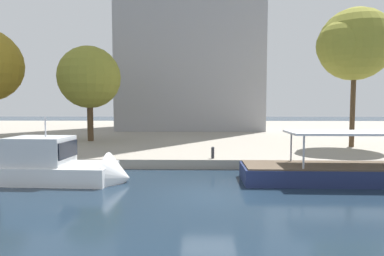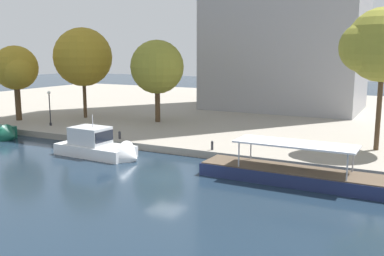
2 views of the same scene
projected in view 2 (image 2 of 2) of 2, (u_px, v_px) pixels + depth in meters
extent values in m
plane|color=#192838|center=(166.00, 177.00, 31.47)|extent=(220.00, 220.00, 0.00)
cube|color=gray|center=(291.00, 113.00, 60.79)|extent=(120.00, 55.00, 0.62)
cone|color=#14513D|center=(10.00, 136.00, 44.03)|extent=(1.21, 2.34, 2.33)
cube|color=white|center=(95.00, 153.00, 37.69)|extent=(7.03, 3.18, 1.40)
cone|color=white|center=(131.00, 158.00, 35.80)|extent=(1.31, 2.81, 2.76)
cube|color=silver|center=(90.00, 136.00, 37.69)|extent=(3.20, 2.45, 1.50)
cube|color=black|center=(101.00, 136.00, 37.09)|extent=(0.92, 2.21, 0.90)
cylinder|color=silver|center=(93.00, 121.00, 37.30)|extent=(0.08, 0.08, 1.08)
cube|color=navy|center=(294.00, 179.00, 30.04)|extent=(13.10, 3.09, 1.29)
cube|color=brown|center=(294.00, 169.00, 29.92)|extent=(12.84, 2.94, 0.08)
cylinder|color=#B2B2B7|center=(353.00, 159.00, 29.10)|extent=(0.10, 0.10, 1.69)
cylinder|color=#B2B2B7|center=(347.00, 167.00, 27.09)|extent=(0.10, 0.10, 1.69)
cylinder|color=#B2B2B7|center=(251.00, 148.00, 32.45)|extent=(0.10, 0.10, 1.69)
cylinder|color=#B2B2B7|center=(239.00, 155.00, 30.44)|extent=(0.10, 0.10, 1.69)
cube|color=silver|center=(295.00, 144.00, 29.61)|extent=(8.13, 2.79, 0.12)
cylinder|color=#2D2D33|center=(212.00, 146.00, 37.03)|extent=(0.21, 0.21, 0.62)
sphere|color=#2D2D33|center=(212.00, 142.00, 36.96)|extent=(0.23, 0.23, 0.23)
cylinder|color=#2D2D33|center=(120.00, 136.00, 41.69)|extent=(0.23, 0.23, 0.55)
sphere|color=#2D2D33|center=(120.00, 132.00, 41.63)|extent=(0.25, 0.25, 0.25)
cylinder|color=black|center=(50.00, 110.00, 48.84)|extent=(0.12, 0.12, 3.52)
sphere|color=white|center=(49.00, 93.00, 48.50)|extent=(0.35, 0.35, 0.35)
cylinder|color=black|center=(51.00, 124.00, 49.12)|extent=(0.26, 0.26, 0.30)
cylinder|color=#4C3823|center=(85.00, 98.00, 54.55)|extent=(0.43, 0.43, 4.80)
sphere|color=olive|center=(83.00, 57.00, 53.66)|extent=(7.12, 7.12, 7.12)
sphere|color=olive|center=(75.00, 62.00, 55.02)|extent=(4.01, 4.01, 4.01)
sphere|color=olive|center=(88.00, 56.00, 53.34)|extent=(3.77, 3.77, 3.77)
cylinder|color=#4C3823|center=(379.00, 112.00, 36.55)|extent=(0.41, 0.41, 6.46)
sphere|color=olive|center=(384.00, 45.00, 35.59)|extent=(6.06, 6.06, 6.06)
sphere|color=olive|center=(382.00, 42.00, 35.28)|extent=(2.85, 2.85, 2.85)
sphere|color=olive|center=(365.00, 47.00, 35.65)|extent=(4.12, 4.12, 4.12)
cylinder|color=#4C3823|center=(158.00, 104.00, 51.37)|extent=(0.60, 0.60, 4.08)
sphere|color=olive|center=(157.00, 67.00, 50.61)|extent=(6.18, 6.18, 6.18)
sphere|color=olive|center=(166.00, 64.00, 49.96)|extent=(3.32, 3.32, 3.32)
sphere|color=olive|center=(164.00, 61.00, 50.54)|extent=(2.84, 2.84, 2.84)
cylinder|color=#4C3823|center=(18.00, 102.00, 52.52)|extent=(0.68, 0.68, 4.31)
sphere|color=olive|center=(16.00, 68.00, 51.81)|extent=(5.19, 5.19, 5.19)
sphere|color=olive|center=(18.00, 72.00, 50.68)|extent=(3.45, 3.45, 3.45)
sphere|color=olive|center=(14.00, 62.00, 50.91)|extent=(3.12, 3.12, 3.12)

